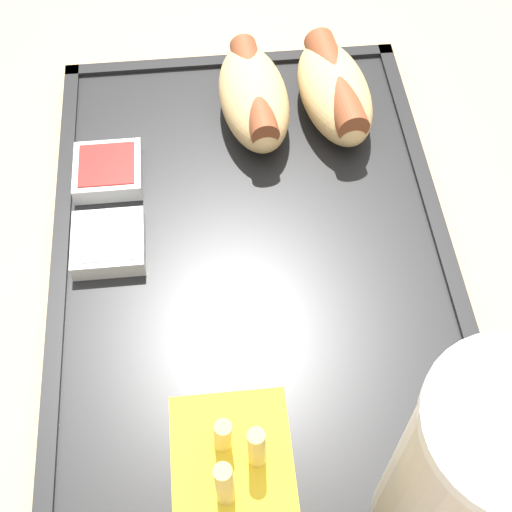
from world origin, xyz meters
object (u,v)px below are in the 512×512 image
(hot_dog_far, at_px, (334,90))
(hot_dog_near, at_px, (250,96))
(sauce_cup_mayo, at_px, (108,242))
(fries_carton, at_px, (234,485))
(soda_cup, at_px, (472,480))
(sauce_cup_ketchup, at_px, (108,170))

(hot_dog_far, xyz_separation_m, hot_dog_near, (0.00, -0.07, -0.00))
(sauce_cup_mayo, bearing_deg, hot_dog_near, 136.87)
(fries_carton, relative_size, sauce_cup_mayo, 2.22)
(fries_carton, bearing_deg, hot_dog_near, 173.15)
(soda_cup, distance_m, sauce_cup_ketchup, 0.35)
(fries_carton, bearing_deg, sauce_cup_ketchup, -163.34)
(hot_dog_near, bearing_deg, sauce_cup_mayo, -43.13)
(hot_dog_near, bearing_deg, soda_cup, 13.22)
(fries_carton, height_order, sauce_cup_ketchup, fries_carton)
(hot_dog_near, bearing_deg, hot_dog_far, 90.00)
(hot_dog_far, height_order, sauce_cup_mayo, hot_dog_far)
(hot_dog_near, xyz_separation_m, sauce_cup_ketchup, (0.05, -0.12, -0.02))
(soda_cup, bearing_deg, hot_dog_far, -178.39)
(fries_carton, distance_m, sauce_cup_ketchup, 0.28)
(soda_cup, bearing_deg, sauce_cup_ketchup, -145.36)
(soda_cup, xyz_separation_m, hot_dog_near, (-0.34, -0.08, -0.06))
(hot_dog_far, relative_size, sauce_cup_mayo, 2.33)
(soda_cup, distance_m, fries_carton, 0.13)
(hot_dog_near, distance_m, sauce_cup_mayo, 0.17)
(hot_dog_far, bearing_deg, soda_cup, 1.61)
(soda_cup, xyz_separation_m, hot_dog_far, (-0.34, -0.01, -0.06))
(hot_dog_far, distance_m, sauce_cup_mayo, 0.22)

